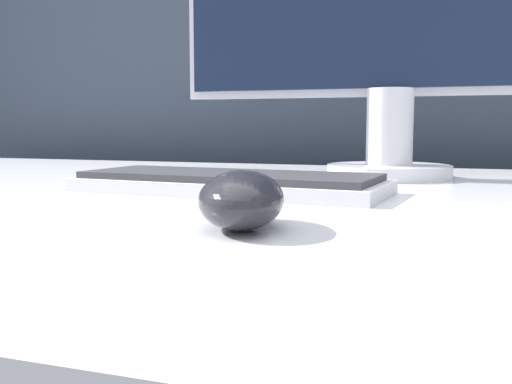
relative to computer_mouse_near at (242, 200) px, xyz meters
name	(u,v)px	position (x,y,z in m)	size (l,w,h in m)	color
partition_panel	(365,150)	(-0.04, 0.87, 0.00)	(5.00, 0.03, 1.48)	#333D4C
computer_mouse_near	(242,200)	(0.00, 0.00, 0.00)	(0.09, 0.13, 0.05)	#232328
keyboard	(229,183)	(-0.10, 0.23, -0.01)	(0.38, 0.17, 0.02)	silver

